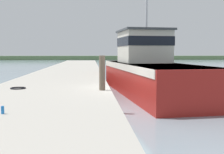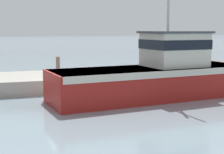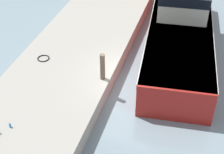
% 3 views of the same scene
% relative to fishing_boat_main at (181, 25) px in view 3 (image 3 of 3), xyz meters
% --- Properties ---
extents(ground_plane, '(320.00, 320.00, 0.00)m').
position_rel_fishing_boat_main_xyz_m(ground_plane, '(-1.65, -4.87, -1.34)').
color(ground_plane, gray).
extents(dock_pier, '(5.00, 80.00, 0.88)m').
position_rel_fishing_boat_main_xyz_m(dock_pier, '(-5.01, -4.87, -0.89)').
color(dock_pier, '#A39E93').
rests_on(dock_pier, ground_plane).
extents(fishing_boat_main, '(4.47, 13.66, 9.06)m').
position_rel_fishing_boat_main_xyz_m(fishing_boat_main, '(0.00, 0.00, 0.00)').
color(fishing_boat_main, maroon).
rests_on(fishing_boat_main, ground_plane).
extents(mooring_post, '(0.23, 0.23, 1.34)m').
position_rel_fishing_boat_main_xyz_m(mooring_post, '(-2.86, -5.36, 0.22)').
color(mooring_post, brown).
rests_on(mooring_post, dock_pier).
extents(hose_coil, '(0.61, 0.61, 0.05)m').
position_rel_fishing_boat_main_xyz_m(hose_coil, '(-6.23, -4.67, -0.43)').
color(hose_coil, black).
rests_on(hose_coil, dock_pier).
extents(water_bottle_on_curb, '(0.08, 0.08, 0.19)m').
position_rel_fishing_boat_main_xyz_m(water_bottle_on_curb, '(-5.40, -9.38, -0.36)').
color(water_bottle_on_curb, blue).
rests_on(water_bottle_on_curb, dock_pier).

